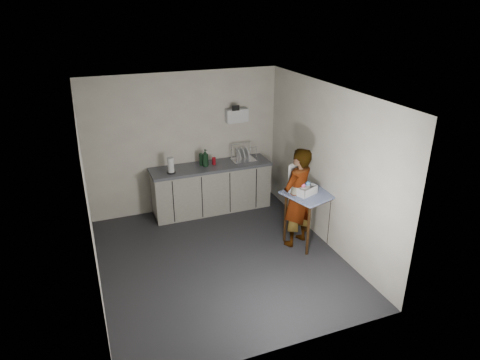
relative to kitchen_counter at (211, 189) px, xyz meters
name	(u,v)px	position (x,y,z in m)	size (l,w,h in m)	color
ground	(221,259)	(-0.40, -1.70, -0.43)	(4.00, 4.00, 0.00)	#26252A
wall_back	(185,143)	(-0.40, 0.29, 0.87)	(3.60, 0.02, 2.60)	beige
wall_right	(326,167)	(1.39, -1.70, 0.87)	(0.02, 4.00, 2.60)	beige
wall_left	(89,203)	(-2.19, -1.70, 0.87)	(0.02, 4.00, 2.60)	beige
ceiling	(217,94)	(-0.40, -1.70, 2.17)	(3.60, 4.00, 0.01)	white
kitchen_counter	(211,189)	(0.00, 0.00, 0.00)	(2.24, 0.62, 0.91)	black
wall_shelf	(237,115)	(0.60, 0.22, 1.32)	(0.42, 0.18, 0.37)	white
side_table	(309,200)	(1.10, -1.73, 0.36)	(0.87, 0.87, 0.91)	#331B0B
standing_man	(297,198)	(0.92, -1.66, 0.40)	(0.61, 0.40, 1.66)	#B2A593
soap_bottle	(205,158)	(-0.10, -0.01, 0.65)	(0.13, 0.13, 0.33)	black
soda_can	(214,161)	(0.07, 0.02, 0.55)	(0.07, 0.07, 0.14)	red
dark_bottle	(201,159)	(-0.17, 0.06, 0.60)	(0.07, 0.07, 0.24)	black
paper_towel	(171,166)	(-0.76, -0.09, 0.62)	(0.16, 0.16, 0.28)	black
dish_rack	(243,157)	(0.65, 0.02, 0.55)	(0.44, 0.33, 0.31)	white
bakery_box	(302,186)	(0.99, -1.66, 0.58)	(0.44, 0.45, 0.47)	white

